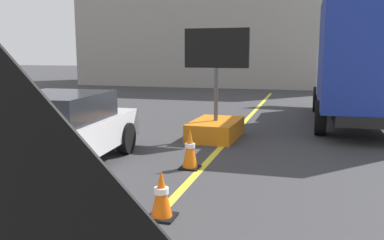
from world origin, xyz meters
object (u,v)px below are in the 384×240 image
(box_truck, at_px, (359,60))
(traffic_cone_mid_lane, at_px, (161,194))
(traffic_cone_far_lane, at_px, (190,149))
(arrow_board_trailer, at_px, (216,119))
(pickup_car, at_px, (53,132))
(highway_guide_sign, at_px, (382,20))

(box_truck, xyz_separation_m, traffic_cone_mid_lane, (-3.16, -8.10, -1.59))
(traffic_cone_far_lane, bearing_deg, traffic_cone_mid_lane, -83.13)
(arrow_board_trailer, bearing_deg, box_truck, 39.67)
(pickup_car, bearing_deg, arrow_board_trailer, 57.13)
(traffic_cone_far_lane, bearing_deg, arrow_board_trailer, 92.65)
(box_truck, relative_size, traffic_cone_mid_lane, 10.61)
(traffic_cone_far_lane, bearing_deg, box_truck, 59.13)
(arrow_board_trailer, xyz_separation_m, traffic_cone_mid_lane, (0.41, -5.14, -0.16))
(pickup_car, xyz_separation_m, highway_guide_sign, (7.30, 12.73, 2.73))
(box_truck, distance_m, traffic_cone_mid_lane, 8.83)
(pickup_car, relative_size, traffic_cone_far_lane, 5.93)
(highway_guide_sign, relative_size, traffic_cone_far_lane, 6.57)
(traffic_cone_far_lane, bearing_deg, pickup_car, -163.45)
(box_truck, height_order, highway_guide_sign, highway_guide_sign)
(arrow_board_trailer, relative_size, traffic_cone_mid_lane, 4.15)
(arrow_board_trailer, relative_size, box_truck, 0.39)
(box_truck, height_order, traffic_cone_mid_lane, box_truck)
(arrow_board_trailer, xyz_separation_m, pickup_car, (-2.27, -3.51, 0.21))
(arrow_board_trailer, xyz_separation_m, box_truck, (3.57, 2.96, 1.43))
(arrow_board_trailer, height_order, pickup_car, arrow_board_trailer)
(traffic_cone_mid_lane, bearing_deg, traffic_cone_far_lane, 96.87)
(arrow_board_trailer, distance_m, pickup_car, 4.18)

